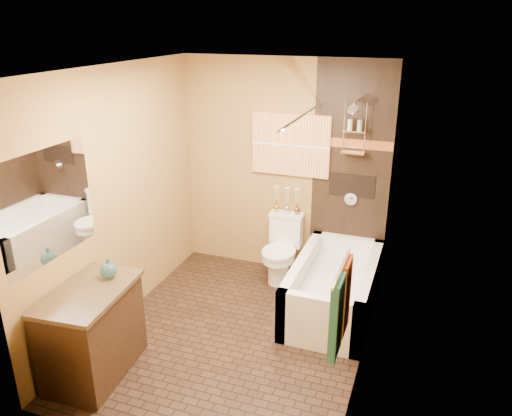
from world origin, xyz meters
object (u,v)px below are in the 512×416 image
at_px(bathtub, 334,292).
at_px(vanity, 92,332).
at_px(toilet, 282,249).
at_px(sunset_painting, 290,145).

bearing_deg(bathtub, vanity, -136.13).
bearing_deg(toilet, sunset_painting, 88.71).
xyz_separation_m(sunset_painting, vanity, (-1.01, -2.38, -1.15)).
bearing_deg(sunset_painting, bathtub, -45.53).
height_order(sunset_painting, bathtub, sunset_painting).
relative_size(sunset_painting, toilet, 1.18).
relative_size(bathtub, toilet, 1.96).
distance_m(bathtub, vanity, 2.40).
height_order(sunset_painting, vanity, sunset_painting).
distance_m(toilet, vanity, 2.35).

